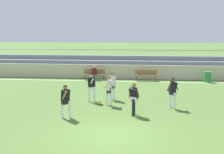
# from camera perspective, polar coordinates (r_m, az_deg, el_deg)

# --- Properties ---
(ground_plane) EXTENTS (160.00, 160.00, 0.00)m
(ground_plane) POSITION_cam_1_polar(r_m,az_deg,el_deg) (12.50, -0.09, -10.85)
(ground_plane) COLOR #4C6B30
(field_line_sideline) EXTENTS (44.00, 0.12, 0.01)m
(field_line_sideline) POSITION_cam_1_polar(r_m,az_deg,el_deg) (24.68, 2.94, -0.84)
(field_line_sideline) COLOR white
(field_line_sideline) RESTS_ON ground
(sideline_wall) EXTENTS (48.00, 0.16, 1.20)m
(sideline_wall) POSITION_cam_1_polar(r_m,az_deg,el_deg) (25.90, 3.10, 0.97)
(sideline_wall) COLOR beige
(sideline_wall) RESTS_ON ground
(bleacher_stand) EXTENTS (27.39, 2.38, 2.25)m
(bleacher_stand) POSITION_cam_1_polar(r_m,az_deg,el_deg) (28.03, 1.63, 2.34)
(bleacher_stand) COLOR #9EA3AD
(bleacher_stand) RESTS_ON ground
(bench_far_right) EXTENTS (1.80, 0.40, 0.90)m
(bench_far_right) POSITION_cam_1_polar(r_m,az_deg,el_deg) (25.07, 6.36, 0.53)
(bench_far_right) COLOR olive
(bench_far_right) RESTS_ON ground
(bench_far_left) EXTENTS (1.80, 0.40, 0.90)m
(bench_far_left) POSITION_cam_1_polar(r_m,az_deg,el_deg) (25.39, -3.34, 0.68)
(bench_far_left) COLOR olive
(bench_far_left) RESTS_ON ground
(trash_bin) EXTENTS (0.55, 0.55, 0.85)m
(trash_bin) POSITION_cam_1_polar(r_m,az_deg,el_deg) (25.46, 17.51, 0.02)
(trash_bin) COLOR #2D7F3D
(trash_bin) RESTS_ON ground
(spectator_seated) EXTENTS (0.36, 0.42, 1.21)m
(spectator_seated) POSITION_cam_1_polar(r_m,az_deg,el_deg) (25.26, -3.39, 0.99)
(spectator_seated) COLOR #2D2D38
(spectator_seated) RESTS_ON ground
(player_white_pressing_high) EXTENTS (0.62, 0.45, 1.66)m
(player_white_pressing_high) POSITION_cam_1_polar(r_m,az_deg,el_deg) (16.85, -0.60, -2.09)
(player_white_pressing_high) COLOR white
(player_white_pressing_high) RESTS_ON ground
(player_dark_deep_cover) EXTENTS (0.45, 0.69, 1.67)m
(player_dark_deep_cover) POSITION_cam_1_polar(r_m,az_deg,el_deg) (17.78, -3.86, -1.51)
(player_dark_deep_cover) COLOR white
(player_dark_deep_cover) RESTS_ON ground
(player_dark_wide_right) EXTENTS (0.48, 0.68, 1.62)m
(player_dark_wide_right) POSITION_cam_1_polar(r_m,az_deg,el_deg) (14.71, -8.71, -4.00)
(player_dark_wide_right) COLOR white
(player_dark_wide_right) RESTS_ON ground
(player_dark_on_ball) EXTENTS (0.59, 0.52, 1.63)m
(player_dark_on_ball) POSITION_cam_1_polar(r_m,az_deg,el_deg) (15.00, 4.09, -3.63)
(player_dark_on_ball) COLOR black
(player_dark_on_ball) RESTS_ON ground
(player_dark_challenging) EXTENTS (0.69, 0.54, 1.69)m
(player_dark_challenging) POSITION_cam_1_polar(r_m,az_deg,el_deg) (16.54, 11.29, -2.43)
(player_dark_challenging) COLOR white
(player_dark_challenging) RESTS_ON ground
(player_white_overlapping) EXTENTS (0.47, 0.48, 1.66)m
(player_white_overlapping) POSITION_cam_1_polar(r_m,az_deg,el_deg) (18.19, 0.02, -1.28)
(player_white_overlapping) COLOR white
(player_white_overlapping) RESTS_ON ground
(soccer_ball) EXTENTS (0.22, 0.22, 0.22)m
(soccer_ball) POSITION_cam_1_polar(r_m,az_deg,el_deg) (17.26, -2.32, -4.83)
(soccer_ball) COLOR yellow
(soccer_ball) RESTS_ON ground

